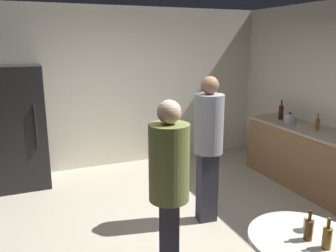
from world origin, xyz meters
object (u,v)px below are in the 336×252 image
Objects in this scene: person_in_gray_shirt at (208,139)px; person_in_olive_shirt at (169,182)px; beer_bottle_amber at (327,237)px; kettle at (290,119)px; refrigerator at (21,127)px; beer_bottle_on_counter at (317,124)px; wine_bottle_on_counter at (281,112)px; foreground_table at (302,250)px; beer_bottle_brown at (309,229)px; plastic_cup_white at (309,223)px.

person_in_gray_shirt reaches higher than person_in_olive_shirt.
beer_bottle_amber is 0.13× the size of person_in_gray_shirt.
refrigerator is at bearing 161.80° from kettle.
beer_bottle_on_counter is (0.10, -0.45, 0.01)m from kettle.
foreground_table is (-1.98, -2.67, -0.39)m from wine_bottle_on_counter.
refrigerator is at bearing 156.58° from beer_bottle_on_counter.
person_in_olive_shirt is (-2.67, -1.61, 0.01)m from kettle.
refrigerator reaches higher than beer_bottle_amber.
beer_bottle_amber is 1.00× the size of beer_bottle_brown.
person_in_olive_shirt is (-0.75, 0.77, 0.35)m from foreground_table.
plastic_cup_white is (-1.81, -2.31, -0.18)m from kettle.
wine_bottle_on_counter reaches higher than foreground_table.
refrigerator is 7.38× the size of kettle.
wine_bottle_on_counter is 2.82× the size of plastic_cup_white.
refrigerator is 7.83× the size of beer_bottle_brown.
refrigerator is 2.84m from person_in_gray_shirt.
person_in_olive_shirt reaches higher than plastic_cup_white.
wine_bottle_on_counter is (3.91, -0.98, 0.12)m from refrigerator.
beer_bottle_brown is at bearing -135.83° from plastic_cup_white.
person_in_olive_shirt is at bearing 134.10° from foreground_table.
wine_bottle_on_counter is 3.21m from plastic_cup_white.
foreground_table is 0.19m from beer_bottle_brown.
beer_bottle_brown is at bearing -135.71° from beer_bottle_on_counter.
person_in_gray_shirt is (-1.87, -0.99, 0.01)m from wine_bottle_on_counter.
beer_bottle_on_counter is at bearing -86.69° from wine_bottle_on_counter.
wine_bottle_on_counter is 1.35× the size of beer_bottle_brown.
beer_bottle_brown is at bearing -126.21° from wine_bottle_on_counter.
kettle is at bearing 103.08° from beer_bottle_on_counter.
refrigerator is 1.03× the size of person_in_gray_shirt.
kettle is at bearing 51.95° from person_in_olive_shirt.
beer_bottle_amber and beer_bottle_brown have the same top height.
refrigerator reaches higher than person_in_gray_shirt.
foreground_table is 0.25m from beer_bottle_amber.
person_in_gray_shirt reaches higher than beer_bottle_on_counter.
beer_bottle_brown is (-0.04, 0.13, 0.00)m from beer_bottle_amber.
wine_bottle_on_counter is 0.39× the size of foreground_table.
beer_bottle_brown is at bearing -62.28° from refrigerator.
beer_bottle_amber is (-1.94, -2.83, -0.20)m from wine_bottle_on_counter.
beer_bottle_on_counter is (0.04, -0.73, -0.03)m from wine_bottle_on_counter.
refrigerator is at bearing 117.72° from beer_bottle_brown.
person_in_gray_shirt is at bearing -158.61° from kettle.
plastic_cup_white reaches higher than foreground_table.
refrigerator is at bearing 117.36° from beer_bottle_amber.
beer_bottle_amber is at bearing -62.64° from refrigerator.
person_in_olive_shirt reaches higher than beer_bottle_amber.
person_in_olive_shirt is at bearing -148.89° from kettle.
plastic_cup_white is (0.06, 0.23, -0.03)m from beer_bottle_amber.
beer_bottle_brown is at bearing -80.64° from foreground_table.
kettle is 1.94m from person_in_gray_shirt.
beer_bottle_on_counter is 1.00× the size of beer_bottle_brown.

